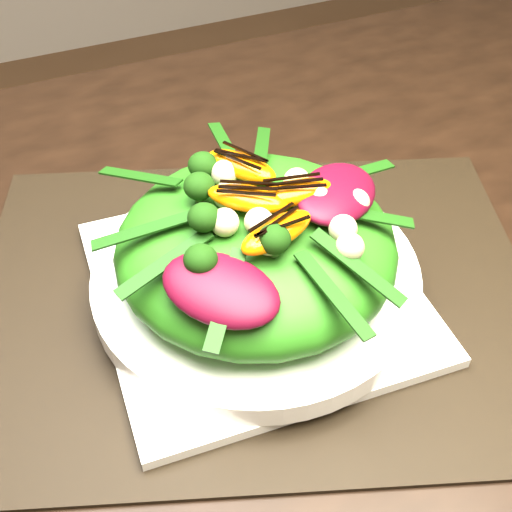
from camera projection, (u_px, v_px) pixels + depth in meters
name	position (u px, v px, depth m)	size (l,w,h in m)	color
dining_table	(348.00, 302.00, 0.60)	(1.60, 0.90, 0.75)	black
placemat	(256.00, 295.00, 0.58)	(0.47, 0.36, 0.00)	black
plate_base	(256.00, 290.00, 0.57)	(0.25, 0.25, 0.01)	white
salad_bowl	(256.00, 278.00, 0.56)	(0.27, 0.27, 0.02)	white
lettuce_mound	(256.00, 246.00, 0.54)	(0.22, 0.22, 0.08)	#2A6D14
radicchio_leaf	(337.00, 193.00, 0.52)	(0.08, 0.05, 0.02)	#460717
orange_segment	(238.00, 191.00, 0.52)	(0.06, 0.02, 0.02)	#D85D03
broccoli_floret	(153.00, 209.00, 0.50)	(0.03, 0.03, 0.03)	black
macadamia_nut	(329.00, 238.00, 0.48)	(0.02, 0.02, 0.02)	tan
balsamic_drizzle	(238.00, 181.00, 0.51)	(0.05, 0.00, 0.00)	black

